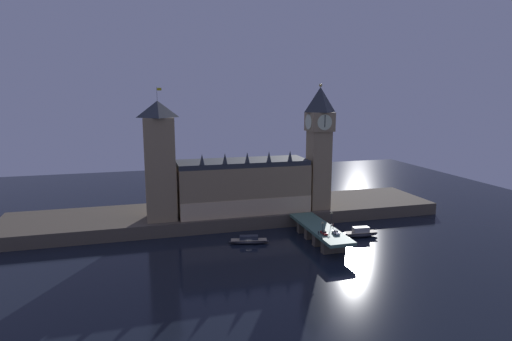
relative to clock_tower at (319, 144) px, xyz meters
The scene contains 14 objects.
ground_plane 64.88m from the clock_tower, 148.89° to the right, with size 400.00×400.00×0.00m, color black.
embankment 58.52m from the clock_tower, 164.19° to the left, with size 220.00×42.00×6.19m.
parliament_hall 44.11m from the clock_tower, behind, with size 64.73×22.95×31.15m.
clock_tower is the anchor object (origin of this frame).
victoria_tower 79.34m from the clock_tower, behind, with size 13.84×13.84×61.40m.
bridge 48.90m from the clock_tower, 111.86° to the right, with size 11.53×46.00×6.80m.
car_northbound_trail 54.69m from the clock_tower, 110.11° to the right, with size 1.90×4.29×1.31m.
car_southbound_lead 54.09m from the clock_tower, 103.45° to the right, with size 1.94×4.31×1.46m.
pedestrian_near_rail 55.32m from the clock_tower, 113.10° to the right, with size 0.38×0.38×1.74m.
pedestrian_mid_walk 47.45m from the clock_tower, 102.45° to the right, with size 0.38×0.38×1.86m.
street_lamp_near 57.25m from the clock_tower, 111.40° to the right, with size 1.34×0.60×7.05m.
street_lamp_mid 43.37m from the clock_tower, 102.82° to the right, with size 1.34×0.60×6.31m.
boat_upstream 63.49m from the clock_tower, 149.45° to the right, with size 18.30×8.15×3.56m.
boat_downstream 49.57m from the clock_tower, 75.37° to the right, with size 16.94×6.06×4.66m.
Camera 1 is at (-44.45, -172.15, 64.56)m, focal length 30.00 mm.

